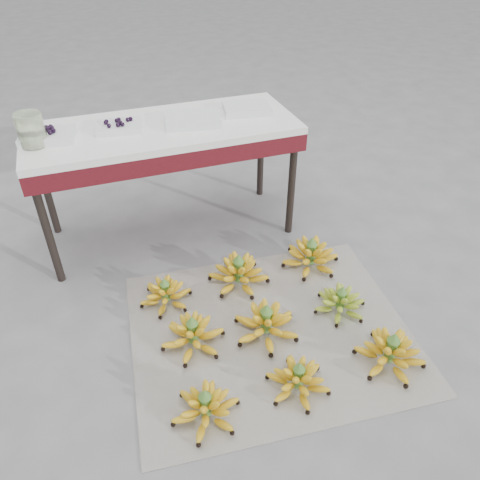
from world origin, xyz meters
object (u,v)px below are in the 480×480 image
object	(u,v)px
bunch_front_left	(206,408)
bunch_front_right	(390,353)
bunch_mid_right	(340,302)
tray_left	(119,126)
tray_far_left	(47,136)
bunch_back_left	(166,294)
tray_right	(192,119)
vendor_table	(164,139)
bunch_back_right	(311,256)
glass_jar	(31,130)
bunch_mid_left	(193,335)
tray_far_right	(247,109)
bunch_back_center	(239,273)
newspaper_mat	(270,331)
bunch_mid_center	(266,324)
bunch_front_center	(298,380)

from	to	relation	value
bunch_front_left	bunch_front_right	distance (m)	0.81
bunch_mid_right	tray_left	world-z (taller)	tray_left
bunch_front_left	tray_far_left	xyz separation A→B (m)	(-0.39, 1.26, 0.63)
bunch_back_left	tray_right	distance (m)	0.90
tray_left	vendor_table	bearing A→B (deg)	-3.52
bunch_front_right	bunch_back_right	world-z (taller)	bunch_back_right
tray_right	glass_jar	size ratio (longest dim) A/B	1.95
bunch_mid_left	tray_right	world-z (taller)	tray_right
glass_jar	tray_far_right	bearing A→B (deg)	3.01
bunch_mid_left	tray_left	distance (m)	1.10
bunch_back_center	tray_far_left	distance (m)	1.14
newspaper_mat	bunch_mid_right	distance (m)	0.37
bunch_mid_right	tray_far_left	bearing A→B (deg)	149.27
bunch_mid_center	tray_right	world-z (taller)	tray_right
bunch_back_right	tray_far_left	world-z (taller)	tray_far_left
tray_far_right	bunch_back_center	bearing A→B (deg)	-113.53
bunch_front_center	glass_jar	size ratio (longest dim) A/B	2.09
bunch_front_right	newspaper_mat	bearing A→B (deg)	138.49
bunch_front_right	tray_far_left	distance (m)	1.86
bunch_front_center	bunch_back_right	size ratio (longest dim) A/B	0.84
bunch_back_center	glass_jar	world-z (taller)	glass_jar
bunch_mid_right	tray_far_right	distance (m)	1.14
bunch_mid_right	bunch_back_left	bearing A→B (deg)	164.59
bunch_mid_left	glass_jar	size ratio (longest dim) A/B	1.80
bunch_front_left	tray_far_left	bearing A→B (deg)	113.28
bunch_mid_right	tray_far_left	size ratio (longest dim) A/B	1.02
bunch_front_center	glass_jar	bearing A→B (deg)	105.38
bunch_front_left	bunch_back_left	world-z (taller)	bunch_front_left
bunch_mid_center	tray_far_right	distance (m)	1.17
bunch_back_left	tray_far_left	bearing A→B (deg)	138.14
bunch_front_left	bunch_mid_right	distance (m)	0.83
bunch_mid_right	vendor_table	distance (m)	1.22
bunch_front_left	bunch_back_center	world-z (taller)	bunch_back_center
bunch_mid_right	tray_far_right	size ratio (longest dim) A/B	1.03
tray_far_left	tray_right	size ratio (longest dim) A/B	0.90
vendor_table	glass_jar	xyz separation A→B (m)	(-0.61, -0.03, 0.15)
tray_left	bunch_mid_left	bearing A→B (deg)	-83.78
bunch_front_right	bunch_mid_left	bearing A→B (deg)	151.80
bunch_back_right	newspaper_mat	bearing A→B (deg)	-116.64
bunch_front_center	bunch_front_right	xyz separation A→B (m)	(0.42, -0.01, 0.01)
bunch_mid_left	bunch_back_center	bearing A→B (deg)	44.78
bunch_back_right	bunch_front_right	bearing A→B (deg)	-68.12
bunch_front_left	bunch_front_center	size ratio (longest dim) A/B	0.89
bunch_front_right	bunch_back_center	size ratio (longest dim) A/B	0.82
bunch_front_right	bunch_mid_left	size ratio (longest dim) A/B	1.06
bunch_mid_left	tray_left	world-z (taller)	tray_left
bunch_front_left	bunch_mid_left	distance (m)	0.37
bunch_front_left	tray_right	world-z (taller)	tray_right
bunch_mid_right	tray_left	bearing A→B (deg)	139.17
bunch_mid_left	tray_far_right	bearing A→B (deg)	57.88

